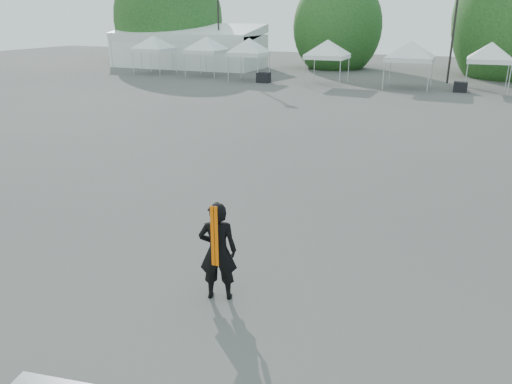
% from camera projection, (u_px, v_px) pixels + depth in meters
% --- Properties ---
extents(ground, '(120.00, 120.00, 0.00)m').
position_uv_depth(ground, '(254.00, 230.00, 12.52)').
color(ground, '#474442').
rests_on(ground, ground).
extents(marquee, '(15.00, 6.25, 4.23)m').
position_uv_depth(marquee, '(188.00, 47.00, 50.26)').
color(marquee, white).
rests_on(marquee, ground).
extents(light_pole_west, '(0.60, 0.25, 10.30)m').
position_uv_depth(light_pole_west, '(218.00, 7.00, 46.66)').
color(light_pole_west, black).
rests_on(light_pole_west, ground).
extents(light_pole_east, '(0.60, 0.25, 9.80)m').
position_uv_depth(light_pole_east, '(456.00, 9.00, 37.38)').
color(light_pole_east, black).
rests_on(light_pole_east, ground).
extents(tree_far_w, '(4.80, 4.80, 7.30)m').
position_uv_depth(tree_far_w, '(169.00, 20.00, 53.46)').
color(tree_far_w, '#382314').
rests_on(tree_far_w, ground).
extents(tree_mid_w, '(4.16, 4.16, 6.33)m').
position_uv_depth(tree_mid_w, '(337.00, 27.00, 48.86)').
color(tree_mid_w, '#382314').
rests_on(tree_mid_w, ground).
extents(tent_a, '(4.21, 4.21, 3.88)m').
position_uv_depth(tent_a, '(153.00, 39.00, 44.66)').
color(tent_a, silver).
rests_on(tent_a, ground).
extents(tent_b, '(4.24, 4.24, 3.88)m').
position_uv_depth(tent_b, '(206.00, 40.00, 42.74)').
color(tent_b, silver).
rests_on(tent_b, ground).
extents(tent_c, '(3.91, 3.91, 3.88)m').
position_uv_depth(tent_c, '(249.00, 41.00, 39.91)').
color(tent_c, silver).
rests_on(tent_c, ground).
extents(tent_d, '(4.18, 4.18, 3.88)m').
position_uv_depth(tent_d, '(328.00, 43.00, 37.43)').
color(tent_d, silver).
rests_on(tent_d, ground).
extents(tent_e, '(4.59, 4.59, 3.88)m').
position_uv_depth(tent_e, '(411.00, 45.00, 35.39)').
color(tent_e, silver).
rests_on(tent_e, ground).
extents(tent_f, '(4.09, 4.09, 3.88)m').
position_uv_depth(tent_f, '(492.00, 46.00, 34.19)').
color(tent_f, silver).
rests_on(tent_f, ground).
extents(man, '(0.82, 0.68, 1.94)m').
position_uv_depth(man, '(218.00, 251.00, 9.23)').
color(man, black).
rests_on(man, ground).
extents(crate_west, '(1.03, 0.82, 0.78)m').
position_uv_depth(crate_west, '(264.00, 78.00, 39.39)').
color(crate_west, black).
rests_on(crate_west, ground).
extents(crate_mid, '(0.91, 0.71, 0.70)m').
position_uv_depth(crate_mid, '(460.00, 87.00, 34.57)').
color(crate_mid, black).
rests_on(crate_mid, ground).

